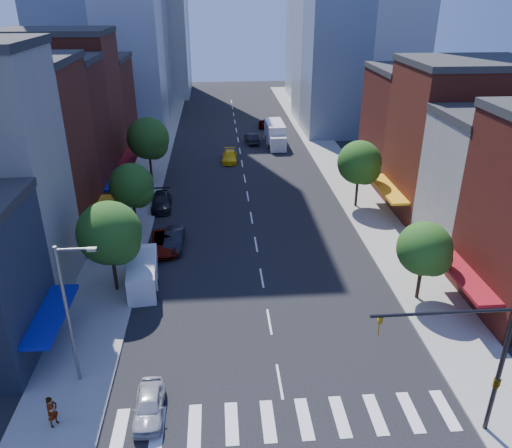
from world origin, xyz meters
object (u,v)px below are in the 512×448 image
(parked_car_second, at_px, (174,239))
(traffic_car_far, at_px, (263,124))
(traffic_car_oncoming, at_px, (252,138))
(pedestrian_far, at_px, (131,270))
(cargo_van_far, at_px, (146,268))
(taxi, at_px, (230,156))
(parked_car_third, at_px, (164,243))
(box_truck, at_px, (275,135))
(parked_car_rear, at_px, (161,201))
(cargo_van_near, at_px, (142,277))
(pedestrian_near, at_px, (52,412))
(parked_car_front, at_px, (149,405))

(parked_car_second, height_order, traffic_car_far, parked_car_second)
(parked_car_second, bearing_deg, traffic_car_oncoming, 75.47)
(pedestrian_far, bearing_deg, parked_car_second, 138.21)
(cargo_van_far, bearing_deg, taxi, 70.18)
(parked_car_third, distance_m, traffic_car_oncoming, 35.85)
(box_truck, bearing_deg, traffic_car_oncoming, 158.19)
(parked_car_third, bearing_deg, pedestrian_far, -116.36)
(parked_car_third, height_order, parked_car_rear, parked_car_rear)
(taxi, relative_size, pedestrian_far, 2.73)
(pedestrian_far, bearing_deg, parked_car_third, 143.55)
(parked_car_rear, relative_size, pedestrian_far, 2.90)
(cargo_van_near, distance_m, pedestrian_near, 13.84)
(parked_car_third, height_order, cargo_van_far, cargo_van_far)
(box_truck, bearing_deg, parked_car_second, -112.24)
(taxi, height_order, traffic_car_far, taxi)
(cargo_van_near, height_order, taxi, cargo_van_near)
(parked_car_third, bearing_deg, taxi, 70.86)
(parked_car_second, xyz_separation_m, pedestrian_near, (-4.99, -20.56, 0.31))
(traffic_car_far, distance_m, pedestrian_near, 66.34)
(cargo_van_far, xyz_separation_m, taxi, (7.74, 30.37, -0.26))
(parked_car_second, distance_m, parked_car_third, 0.98)
(pedestrian_far, bearing_deg, traffic_car_oncoming, 147.93)
(parked_car_second, distance_m, taxi, 25.67)
(parked_car_front, relative_size, taxi, 0.82)
(parked_car_second, bearing_deg, parked_car_front, -88.78)
(parked_car_rear, distance_m, traffic_car_oncoming, 27.14)
(cargo_van_far, relative_size, traffic_car_oncoming, 1.02)
(parked_car_front, height_order, parked_car_second, parked_car_second)
(cargo_van_far, height_order, box_truck, box_truck)
(parked_car_second, relative_size, pedestrian_near, 2.51)
(cargo_van_far, bearing_deg, parked_car_third, 72.38)
(taxi, distance_m, traffic_car_far, 19.58)
(traffic_car_oncoming, xyz_separation_m, traffic_car_far, (2.70, 9.67, -0.10))
(parked_car_third, xyz_separation_m, parked_car_rear, (-1.15, 9.75, 0.04))
(box_truck, distance_m, pedestrian_near, 56.01)
(parked_car_second, distance_m, cargo_van_far, 5.70)
(parked_car_front, relative_size, cargo_van_far, 0.84)
(traffic_car_oncoming, bearing_deg, box_truck, 151.77)
(cargo_van_near, distance_m, pedestrian_far, 1.60)
(cargo_van_near, relative_size, box_truck, 0.65)
(cargo_van_near, relative_size, pedestrian_far, 3.07)
(parked_car_third, distance_m, pedestrian_near, 20.50)
(pedestrian_near, bearing_deg, parked_car_third, 16.23)
(cargo_van_near, distance_m, cargo_van_far, 1.69)
(parked_car_second, bearing_deg, parked_car_third, -149.26)
(parked_car_second, relative_size, traffic_car_oncoming, 1.02)
(box_truck, bearing_deg, cargo_van_far, -111.92)
(parked_car_second, xyz_separation_m, cargo_van_near, (-1.98, -7.05, 0.33))
(parked_car_third, relative_size, box_truck, 0.61)
(cargo_van_near, bearing_deg, traffic_car_far, 68.21)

